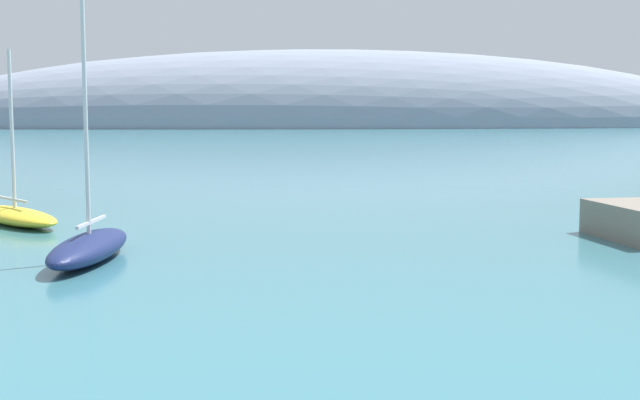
% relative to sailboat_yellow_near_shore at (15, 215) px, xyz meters
% --- Properties ---
extents(distant_ridge, '(241.91, 52.60, 43.42)m').
position_rel_sailboat_yellow_near_shore_xyz_m(distant_ridge, '(38.53, 200.18, -0.42)').
color(distant_ridge, gray).
rests_on(distant_ridge, ground).
extents(sailboat_yellow_near_shore, '(5.73, 6.75, 7.37)m').
position_rel_sailboat_yellow_near_shore_xyz_m(sailboat_yellow_near_shore, '(0.00, 0.00, 0.00)').
color(sailboat_yellow_near_shore, yellow).
rests_on(sailboat_yellow_near_shore, water).
extents(sailboat_navy_outer_mooring, '(2.57, 6.60, 8.44)m').
position_rel_sailboat_yellow_near_shore_xyz_m(sailboat_navy_outer_mooring, '(4.66, -9.37, 0.10)').
color(sailboat_navy_outer_mooring, navy).
rests_on(sailboat_navy_outer_mooring, water).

